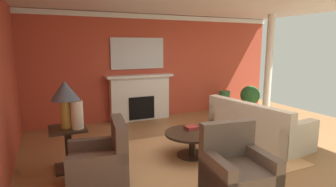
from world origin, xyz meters
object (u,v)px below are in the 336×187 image
side_table (68,145)px  table_lamp (65,95)px  coffee_table (192,138)px  vase_tall_corner (224,102)px  armchair_facing_fireplace (237,174)px  armchair_near_window (100,165)px  potted_plant (250,97)px  mantel_mirror (138,53)px  vase_on_side_table (77,115)px  sofa (256,127)px  fireplace (140,99)px

side_table → table_lamp: size_ratio=0.93×
coffee_table → vase_tall_corner: size_ratio=1.52×
coffee_table → armchair_facing_fireplace: bearing=-94.7°
armchair_near_window → armchair_facing_fireplace: 1.90m
side_table → armchair_facing_fireplace: bearing=-42.1°
vase_tall_corner → potted_plant: size_ratio=0.79×
mantel_mirror → table_lamp: size_ratio=1.94×
table_lamp → potted_plant: table_lamp is taller
coffee_table → vase_on_side_table: size_ratio=2.28×
mantel_mirror → side_table: size_ratio=2.08×
sofa → mantel_mirror: bearing=121.7°
vase_tall_corner → fireplace: bearing=173.3°
armchair_near_window → armchair_facing_fireplace: size_ratio=1.00×
sofa → table_lamp: table_lamp is taller
sofa → side_table: 3.72m
mantel_mirror → table_lamp: bearing=-129.2°
mantel_mirror → side_table: (-2.03, -2.49, -1.38)m
armchair_facing_fireplace → vase_on_side_table: size_ratio=2.16×
mantel_mirror → potted_plant: bearing=-15.0°
armchair_facing_fireplace → potted_plant: armchair_facing_fireplace is taller
sofa → potted_plant: 2.38m
table_lamp → vase_on_side_table: 0.36m
armchair_near_window → vase_on_side_table: size_ratio=2.16×
mantel_mirror → vase_tall_corner: mantel_mirror is taller
armchair_near_window → table_lamp: bearing=115.4°
armchair_near_window → vase_tall_corner: 5.07m
armchair_near_window → armchair_facing_fireplace: (1.60, -1.02, 0.00)m
armchair_near_window → potted_plant: armchair_near_window is taller
mantel_mirror → sofa: mantel_mirror is taller
sofa → table_lamp: size_ratio=2.92×
armchair_facing_fireplace → coffee_table: size_ratio=0.95×
mantel_mirror → coffee_table: mantel_mirror is taller
armchair_facing_fireplace → vase_on_side_table: (-1.81, 1.66, 0.61)m
armchair_near_window → fireplace: bearing=61.8°
vase_tall_corner → potted_plant: bearing=-35.0°
coffee_table → potted_plant: size_ratio=1.20×
armchair_near_window → side_table: 0.84m
vase_on_side_table → potted_plant: (5.02, 1.77, -0.43)m
vase_on_side_table → potted_plant: 5.34m
sofa → armchair_near_window: 3.39m
mantel_mirror → table_lamp: 3.26m
fireplace → vase_on_side_table: fireplace is taller
fireplace → armchair_near_window: (-1.67, -3.13, -0.27)m
armchair_facing_fireplace → table_lamp: bearing=137.9°
mantel_mirror → vase_on_side_table: size_ratio=3.31×
side_table → vase_tall_corner: size_ratio=1.07×
coffee_table → table_lamp: size_ratio=1.33×
armchair_near_window → coffee_table: (1.72, 0.37, 0.03)m
sofa → coffee_table: bearing=-174.3°
fireplace → potted_plant: 3.22m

